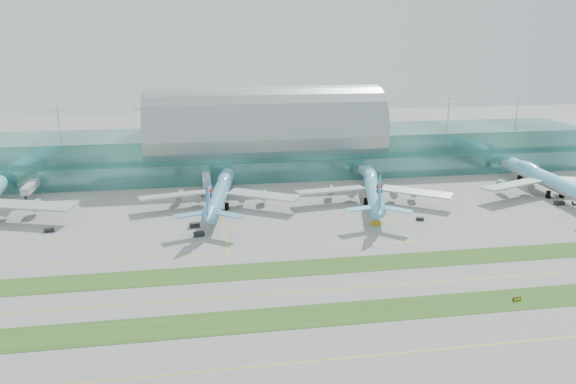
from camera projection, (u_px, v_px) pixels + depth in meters
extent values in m
plane|color=gray|center=(317.00, 270.00, 170.61)|extent=(700.00, 700.00, 0.00)
cube|color=#3D7A75|center=(265.00, 151.00, 291.12)|extent=(340.00, 42.00, 20.00)
cube|color=#3D7A75|center=(271.00, 171.00, 269.74)|extent=(340.00, 8.00, 10.00)
ellipsoid|color=#9EA5A8|center=(264.00, 132.00, 288.35)|extent=(340.00, 46.20, 16.17)
cylinder|color=white|center=(264.00, 116.00, 286.14)|extent=(0.80, 0.80, 16.00)
cube|color=#B2B7B7|center=(32.00, 186.00, 242.61)|extent=(3.50, 22.00, 3.00)
cylinder|color=black|center=(26.00, 200.00, 234.10)|extent=(1.00, 1.00, 4.00)
cube|color=#B2B7B7|center=(206.00, 178.00, 254.33)|extent=(3.50, 22.00, 3.00)
cylinder|color=black|center=(207.00, 192.00, 245.81)|extent=(1.00, 1.00, 4.00)
cube|color=#B2B7B7|center=(366.00, 172.00, 266.05)|extent=(3.50, 22.00, 3.00)
cylinder|color=black|center=(372.00, 185.00, 257.53)|extent=(1.00, 1.00, 4.00)
cube|color=#B2B7B7|center=(512.00, 166.00, 277.76)|extent=(3.50, 22.00, 3.00)
cylinder|color=black|center=(522.00, 178.00, 269.25)|extent=(1.00, 1.00, 4.00)
cube|color=#2D591E|center=(340.00, 313.00, 144.05)|extent=(420.00, 12.00, 0.08)
cube|color=#2D591E|center=(316.00, 267.00, 172.49)|extent=(420.00, 12.00, 0.08)
cube|color=yellow|center=(363.00, 356.00, 125.09)|extent=(420.00, 0.35, 0.01)
cube|color=yellow|center=(328.00, 290.00, 157.33)|extent=(420.00, 0.35, 0.01)
cube|color=yellow|center=(306.00, 248.00, 187.68)|extent=(420.00, 0.35, 0.01)
cube|color=yellow|center=(295.00, 226.00, 208.54)|extent=(420.00, 0.35, 0.01)
cone|color=#6BD5ED|center=(1.00, 181.00, 244.78)|extent=(7.18, 5.93, 6.87)
cube|color=#B9BFC0|center=(31.00, 205.00, 212.34)|extent=(34.16, 18.55, 1.35)
cylinder|color=#979BA0|center=(22.00, 207.00, 217.54)|extent=(4.11, 6.30, 3.77)
cylinder|color=#62ADD9|center=(220.00, 193.00, 229.99)|extent=(15.98, 61.51, 6.13)
ellipsoid|color=#62ADD9|center=(225.00, 178.00, 246.02)|extent=(8.77, 19.34, 4.37)
cone|color=#62ADD9|center=(228.00, 173.00, 261.74)|extent=(6.85, 5.87, 6.13)
cone|color=#62ADD9|center=(209.00, 217.00, 196.39)|extent=(7.19, 9.73, 5.83)
cube|color=silver|center=(176.00, 195.00, 228.18)|extent=(30.59, 13.78, 1.21)
cylinder|color=gray|center=(189.00, 196.00, 233.89)|extent=(4.20, 5.91, 3.36)
cube|color=silver|center=(263.00, 195.00, 228.20)|extent=(29.22, 21.79, 1.21)
cylinder|color=gray|center=(253.00, 196.00, 233.91)|extent=(4.20, 5.91, 3.36)
cube|color=#3079D6|center=(209.00, 198.00, 196.56)|extent=(2.69, 12.93, 14.26)
cylinder|color=white|center=(209.00, 193.00, 197.10)|extent=(1.65, 4.83, 4.75)
cylinder|color=black|center=(226.00, 188.00, 253.64)|extent=(1.78, 1.78, 2.97)
cylinder|color=black|center=(212.00, 206.00, 227.44)|extent=(1.78, 1.78, 2.97)
cylinder|color=black|center=(227.00, 206.00, 227.44)|extent=(1.78, 1.78, 2.97)
cylinder|color=#6ACDEB|center=(373.00, 189.00, 235.85)|extent=(20.62, 60.47, 6.08)
ellipsoid|color=#6ACDEB|center=(371.00, 175.00, 251.70)|extent=(10.08, 19.33, 4.33)
cone|color=#6ACDEB|center=(368.00, 170.00, 267.23)|extent=(7.09, 6.23, 6.08)
cone|color=#6ACDEB|center=(379.00, 211.00, 202.65)|extent=(7.74, 9.96, 5.78)
cube|color=silver|center=(331.00, 190.00, 235.46)|extent=(30.16, 11.40, 1.20)
cylinder|color=gray|center=(341.00, 192.00, 240.76)|extent=(4.54, 6.04, 3.33)
cube|color=silver|center=(416.00, 192.00, 232.71)|extent=(28.14, 23.27, 1.20)
cylinder|color=gray|center=(403.00, 193.00, 238.69)|extent=(4.54, 6.04, 3.33)
cube|color=#31A3DA|center=(379.00, 193.00, 202.82)|extent=(3.69, 12.65, 14.14)
cylinder|color=silver|center=(379.00, 189.00, 203.36)|extent=(2.00, 4.78, 4.71)
cylinder|color=black|center=(369.00, 185.00, 259.23)|extent=(1.77, 1.77, 2.94)
cylinder|color=black|center=(366.00, 202.00, 233.57)|extent=(1.77, 1.77, 2.94)
cylinder|color=black|center=(380.00, 202.00, 233.11)|extent=(1.77, 1.77, 2.94)
cylinder|color=#6FCFF5|center=(551.00, 181.00, 246.37)|extent=(8.45, 66.20, 6.60)
ellipsoid|color=#6FCFF5|center=(529.00, 167.00, 263.47)|extent=(6.83, 20.24, 4.71)
cone|color=#6FCFF5|center=(510.00, 163.00, 280.24)|extent=(6.75, 5.51, 6.60)
cube|color=silver|center=(512.00, 185.00, 241.97)|extent=(32.75, 18.65, 1.30)
cylinder|color=gray|center=(515.00, 186.00, 248.69)|extent=(3.78, 5.96, 3.62)
cylinder|color=gray|center=(575.00, 183.00, 252.41)|extent=(3.78, 5.96, 3.62)
cylinder|color=black|center=(519.00, 177.00, 271.62)|extent=(1.92, 1.92, 3.20)
cylinder|color=black|center=(548.00, 195.00, 243.25)|extent=(1.92, 1.92, 3.20)
cylinder|color=black|center=(562.00, 194.00, 244.08)|extent=(1.92, 1.92, 3.20)
cube|color=black|center=(49.00, 230.00, 202.51)|extent=(3.40, 2.08, 1.30)
cube|color=black|center=(199.00, 234.00, 198.07)|extent=(4.01, 2.78, 1.67)
cube|color=black|center=(195.00, 225.00, 207.30)|extent=(3.93, 2.57, 1.67)
cube|color=#BE800B|center=(376.00, 223.00, 209.62)|extent=(3.69, 2.03, 1.34)
cube|color=black|center=(420.00, 219.00, 215.03)|extent=(3.32, 2.62, 1.23)
cube|color=black|center=(559.00, 203.00, 233.98)|extent=(4.15, 2.40, 1.52)
cube|color=black|center=(576.00, 203.00, 234.19)|extent=(3.64, 2.53, 1.43)
cube|color=black|center=(517.00, 299.00, 150.91)|extent=(2.48, 0.46, 1.04)
cube|color=gold|center=(517.00, 299.00, 150.75)|extent=(2.08, 0.23, 0.76)
cylinder|color=black|center=(514.00, 300.00, 150.78)|extent=(0.11, 0.11, 0.47)
cylinder|color=black|center=(519.00, 299.00, 151.20)|extent=(0.11, 0.11, 0.47)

